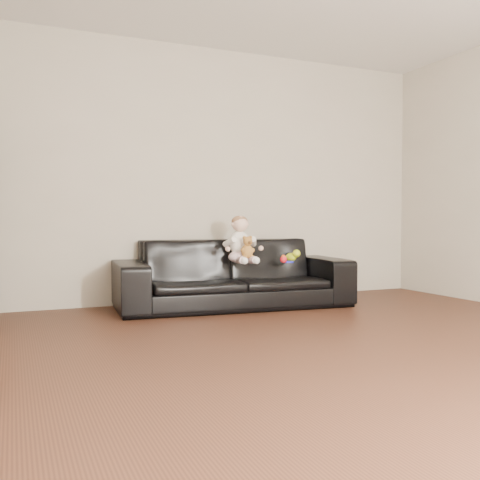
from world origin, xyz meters
name	(u,v)px	position (x,y,z in m)	size (l,w,h in m)	color
floor	(372,366)	(0.00, 0.00, 0.00)	(5.50, 5.50, 0.00)	#422417
wall_back	(208,175)	(0.00, 2.75, 1.30)	(5.00, 5.00, 0.00)	#B6AC99
sofa	(233,273)	(0.07, 2.25, 0.32)	(2.21, 0.86, 0.65)	black
baby	(241,242)	(0.10, 2.13, 0.62)	(0.31, 0.38, 0.45)	silver
teddy_bear	(247,248)	(0.11, 1.99, 0.58)	(0.12, 0.12, 0.21)	#A16D2E
toy_green	(291,257)	(0.65, 2.15, 0.47)	(0.10, 0.12, 0.09)	#B0C917
toy_rattle	(284,259)	(0.49, 2.02, 0.46)	(0.07, 0.07, 0.07)	red
toy_blue_disc	(288,262)	(0.56, 2.06, 0.43)	(0.11, 0.11, 0.02)	#1A1DD0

